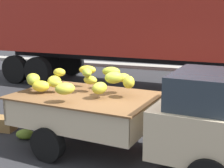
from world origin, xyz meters
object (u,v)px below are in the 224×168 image
object	(u,v)px
produce_crate	(3,124)
fallen_banana_bunch_near_tailgate	(25,134)
pickup_truck	(178,118)
semi_trailer	(139,17)

from	to	relation	value
produce_crate	fallen_banana_bunch_near_tailgate	bearing A→B (deg)	-17.99
pickup_truck	produce_crate	xyz separation A→B (m)	(-4.00, 0.34, -0.73)
fallen_banana_bunch_near_tailgate	produce_crate	xyz separation A→B (m)	(-0.78, 0.25, 0.05)
pickup_truck	semi_trailer	world-z (taller)	semi_trailer
produce_crate	semi_trailer	bearing A→B (deg)	73.44
pickup_truck	produce_crate	distance (m)	4.08
semi_trailer	produce_crate	world-z (taller)	semi_trailer
semi_trailer	produce_crate	distance (m)	6.08
produce_crate	pickup_truck	bearing A→B (deg)	-4.93
semi_trailer	fallen_banana_bunch_near_tailgate	xyz separation A→B (m)	(-0.82, -5.61, -2.44)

